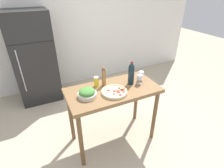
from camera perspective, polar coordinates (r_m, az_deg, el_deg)
ground_plane at (r=2.88m, az=0.28°, el=-17.08°), size 14.00×14.00×0.00m
wall_back at (r=4.03m, az=-13.35°, el=17.57°), size 6.40×0.06×2.60m
refrigerator at (r=3.69m, az=-23.98°, el=7.70°), size 0.75×0.68×1.74m
prep_counter at (r=2.37m, az=0.32°, el=-4.20°), size 1.23×0.62×0.90m
wine_bottle at (r=2.37m, az=6.30°, el=3.40°), size 0.08×0.08×0.33m
wine_glass_near at (r=2.42m, az=8.99°, el=2.05°), size 0.07×0.07×0.13m
wine_glass_far at (r=2.52m, az=9.49°, el=3.23°), size 0.07×0.07×0.13m
pepper_mill at (r=2.34m, az=-2.68°, el=2.49°), size 0.05×0.05×0.27m
salad_bowl at (r=2.15m, az=-8.11°, el=-2.95°), size 0.23×0.23×0.11m
homemade_pizza at (r=2.21m, az=0.79°, el=-2.56°), size 0.33×0.33×0.04m
salt_canister at (r=2.35m, az=-5.15°, el=0.79°), size 0.06×0.06×0.14m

